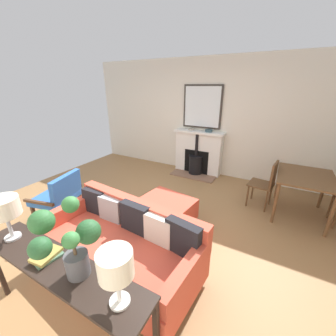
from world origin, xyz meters
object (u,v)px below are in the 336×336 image
at_px(sofa, 123,244).
at_px(mantel_bowl_near, 191,129).
at_px(console_table, 59,272).
at_px(dining_table, 305,181).
at_px(table_lamp_near_end, 3,208).
at_px(dining_chair_near_fireplace, 267,181).
at_px(book_stack, 47,255).
at_px(potted_plant, 70,237).
at_px(ottoman, 167,209).
at_px(armchair_accent, 60,194).
at_px(mantel_bowl_far, 209,131).
at_px(table_lamp_far_end, 116,267).
at_px(fireplace, 198,155).

bearing_deg(sofa, mantel_bowl_near, -170.69).
distance_m(console_table, dining_table, 3.58).
xyz_separation_m(sofa, table_lamp_near_end, (0.76, -0.67, 0.70)).
bearing_deg(dining_chair_near_fireplace, book_stack, -26.10).
height_order(console_table, potted_plant, potted_plant).
distance_m(mantel_bowl_near, book_stack, 4.03).
distance_m(sofa, potted_plant, 1.05).
relative_size(ottoman, table_lamp_near_end, 2.07).
bearing_deg(dining_chair_near_fireplace, armchair_accent, -55.60).
height_order(mantel_bowl_far, ottoman, mantel_bowl_far).
bearing_deg(table_lamp_near_end, table_lamp_far_end, 90.00).
bearing_deg(console_table, table_lamp_far_end, 90.00).
xyz_separation_m(table_lamp_far_end, potted_plant, (-0.02, -0.44, 0.03)).
relative_size(mantel_bowl_far, sofa, 0.09).
xyz_separation_m(fireplace, book_stack, (3.96, 0.17, 0.28)).
distance_m(table_lamp_far_end, book_stack, 0.85).
distance_m(potted_plant, dining_chair_near_fireplace, 3.26).
relative_size(table_lamp_far_end, dining_table, 0.43).
bearing_deg(dining_chair_near_fireplace, mantel_bowl_near, -117.46).
xyz_separation_m(mantel_bowl_far, armchair_accent, (2.95, -1.46, -0.64)).
height_order(mantel_bowl_near, potted_plant, potted_plant).
bearing_deg(table_lamp_near_end, book_stack, 90.48).
bearing_deg(ottoman, table_lamp_far_end, 19.50).
distance_m(sofa, table_lamp_far_end, 1.21).
height_order(mantel_bowl_far, table_lamp_near_end, table_lamp_near_end).
height_order(ottoman, armchair_accent, armchair_accent).
height_order(table_lamp_near_end, dining_chair_near_fireplace, table_lamp_near_end).
distance_m(fireplace, ottoman, 2.22).
relative_size(armchair_accent, table_lamp_far_end, 1.88).
xyz_separation_m(fireplace, armchair_accent, (2.91, -1.23, -0.02)).
distance_m(mantel_bowl_near, dining_chair_near_fireplace, 2.18).
relative_size(armchair_accent, console_table, 0.45).
bearing_deg(table_lamp_far_end, sofa, -139.25).
xyz_separation_m(mantel_bowl_near, mantel_bowl_far, (0.00, 0.44, 0.01)).
bearing_deg(dining_table, ottoman, -55.77).
relative_size(ottoman, dining_chair_near_fireplace, 1.00).
height_order(mantel_bowl_near, table_lamp_far_end, table_lamp_far_end).
distance_m(fireplace, potted_plant, 4.02).
xyz_separation_m(fireplace, mantel_bowl_far, (-0.04, 0.23, 0.62)).
xyz_separation_m(fireplace, sofa, (3.21, 0.32, -0.12)).
xyz_separation_m(table_lamp_near_end, book_stack, (-0.00, 0.52, -0.30)).
relative_size(mantel_bowl_far, table_lamp_near_end, 0.40).
height_order(sofa, console_table, sofa).
bearing_deg(ottoman, mantel_bowl_near, -166.04).
bearing_deg(dining_table, table_lamp_near_end, -39.94).
relative_size(fireplace, dining_chair_near_fireplace, 1.38).
bearing_deg(fireplace, sofa, 5.63).
distance_m(fireplace, dining_chair_near_fireplace, 1.90).
bearing_deg(sofa, fireplace, -174.37).
relative_size(table_lamp_near_end, dining_chair_near_fireplace, 0.48).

